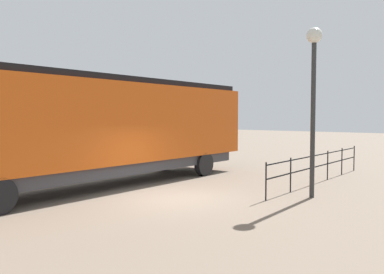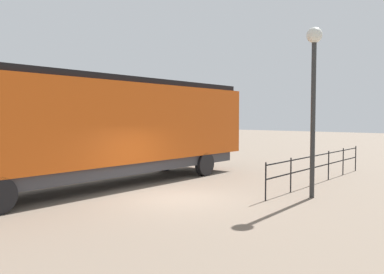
# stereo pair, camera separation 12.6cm
# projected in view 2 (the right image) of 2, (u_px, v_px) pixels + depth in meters

# --- Properties ---
(ground_plane) EXTENTS (120.00, 120.00, 0.00)m
(ground_plane) POSITION_uv_depth(u_px,v_px,m) (175.00, 198.00, 13.40)
(ground_plane) COLOR #756656
(locomotive) EXTENTS (2.95, 15.02, 4.35)m
(locomotive) POSITION_uv_depth(u_px,v_px,m) (115.00, 126.00, 16.00)
(locomotive) COLOR #D15114
(locomotive) RESTS_ON ground_plane
(lamp_post) EXTENTS (0.53, 0.53, 5.81)m
(lamp_post) POSITION_uv_depth(u_px,v_px,m) (314.00, 76.00, 13.27)
(lamp_post) COLOR #2D2D2D
(lamp_post) RESTS_ON ground_plane
(platform_fence) EXTENTS (0.05, 9.38, 1.29)m
(platform_fence) POSITION_uv_depth(u_px,v_px,m) (320.00, 163.00, 16.55)
(platform_fence) COLOR black
(platform_fence) RESTS_ON ground_plane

